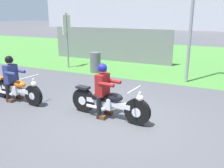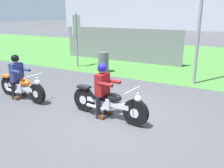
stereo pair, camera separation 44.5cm
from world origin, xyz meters
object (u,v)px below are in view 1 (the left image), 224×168
rider_lead (103,86)px  motorcycle_lead (109,103)px  trash_can (95,62)px  rider_follow (11,75)px  motorcycle_follow (16,89)px  sign_banner (67,32)px

rider_lead → motorcycle_lead: bearing=-0.8°
rider_lead → trash_can: size_ratio=1.56×
rider_lead → rider_follow: rider_lead is taller
rider_lead → trash_can: bearing=126.8°
motorcycle_lead → motorcycle_follow: motorcycle_lead is taller
motorcycle_follow → trash_can: trash_can is taller
trash_can → sign_banner: 2.18m
motorcycle_follow → sign_banner: (-1.39, 4.69, 1.35)m
motorcycle_lead → motorcycle_follow: bearing=-173.0°
motorcycle_lead → rider_lead: size_ratio=1.60×
rider_lead → sign_banner: bearing=138.6°
motorcycle_lead → rider_follow: rider_follow is taller
rider_lead → rider_follow: 3.07m
motorcycle_lead → sign_banner: bearing=139.6°
rider_follow → trash_can: bearing=88.8°
rider_follow → sign_banner: 4.91m
sign_banner → motorcycle_follow: bearing=-73.5°
motorcycle_follow → sign_banner: sign_banner is taller
motorcycle_lead → trash_can: size_ratio=2.50×
rider_follow → sign_banner: (-1.22, 4.67, 0.92)m
motorcycle_lead → rider_follow: 3.26m
motorcycle_follow → rider_follow: (-0.17, 0.02, 0.43)m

